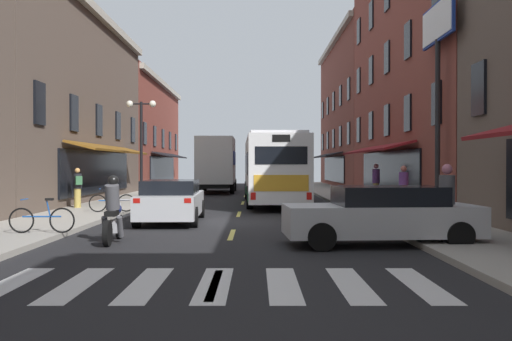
{
  "coord_description": "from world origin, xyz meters",
  "views": [
    {
      "loc": [
        0.67,
        -19.11,
        1.91
      ],
      "look_at": [
        0.74,
        7.51,
        1.66
      ],
      "focal_mm": 39.99,
      "sensor_mm": 36.0,
      "label": 1
    }
  ],
  "objects_px": {
    "sedan_near": "(221,178)",
    "pedestrian_far": "(445,202)",
    "pedestrian_near": "(76,187)",
    "billboard_sign": "(436,51)",
    "street_lamp_twin": "(140,146)",
    "sedan_far": "(381,215)",
    "bicycle_near": "(110,202)",
    "pedestrian_rear": "(374,182)",
    "transit_bus": "(271,169)",
    "bicycle_mid": "(40,219)",
    "pedestrian_mid": "(402,188)",
    "box_truck": "(216,165)",
    "sedan_mid": "(170,201)",
    "motorcycle_rider": "(112,214)"
  },
  "relations": [
    {
      "from": "sedan_far",
      "to": "bicycle_mid",
      "type": "bearing_deg",
      "value": 171.61
    },
    {
      "from": "transit_bus",
      "to": "bicycle_near",
      "type": "bearing_deg",
      "value": -134.11
    },
    {
      "from": "bicycle_mid",
      "to": "pedestrian_rear",
      "type": "relative_size",
      "value": 0.93
    },
    {
      "from": "pedestrian_far",
      "to": "pedestrian_rear",
      "type": "relative_size",
      "value": 0.98
    },
    {
      "from": "sedan_near",
      "to": "pedestrian_near",
      "type": "distance_m",
      "value": 27.32
    },
    {
      "from": "bicycle_near",
      "to": "pedestrian_near",
      "type": "relative_size",
      "value": 1.02
    },
    {
      "from": "sedan_mid",
      "to": "pedestrian_rear",
      "type": "distance_m",
      "value": 12.53
    },
    {
      "from": "pedestrian_rear",
      "to": "street_lamp_twin",
      "type": "height_order",
      "value": "street_lamp_twin"
    },
    {
      "from": "sedan_near",
      "to": "sedan_mid",
      "type": "height_order",
      "value": "sedan_near"
    },
    {
      "from": "sedan_far",
      "to": "street_lamp_twin",
      "type": "xyz_separation_m",
      "value": [
        -8.52,
        13.73,
        2.12
      ]
    },
    {
      "from": "sedan_far",
      "to": "pedestrian_rear",
      "type": "relative_size",
      "value": 2.54
    },
    {
      "from": "sedan_near",
      "to": "street_lamp_twin",
      "type": "relative_size",
      "value": 0.95
    },
    {
      "from": "billboard_sign",
      "to": "bicycle_mid",
      "type": "xyz_separation_m",
      "value": [
        -11.97,
        -5.19,
        -5.43
      ]
    },
    {
      "from": "bicycle_near",
      "to": "pedestrian_rear",
      "type": "height_order",
      "value": "pedestrian_rear"
    },
    {
      "from": "street_lamp_twin",
      "to": "transit_bus",
      "type": "bearing_deg",
      "value": 6.44
    },
    {
      "from": "sedan_far",
      "to": "pedestrian_mid",
      "type": "distance_m",
      "value": 8.83
    },
    {
      "from": "sedan_far",
      "to": "bicycle_mid",
      "type": "relative_size",
      "value": 2.72
    },
    {
      "from": "billboard_sign",
      "to": "sedan_mid",
      "type": "bearing_deg",
      "value": -173.33
    },
    {
      "from": "bicycle_mid",
      "to": "pedestrian_mid",
      "type": "bearing_deg",
      "value": 32.34
    },
    {
      "from": "transit_bus",
      "to": "sedan_far",
      "type": "xyz_separation_m",
      "value": [
        2.2,
        -14.45,
        -1.02
      ]
    },
    {
      "from": "box_truck",
      "to": "pedestrian_far",
      "type": "xyz_separation_m",
      "value": [
        7.08,
        -26.1,
        -0.87
      ]
    },
    {
      "from": "box_truck",
      "to": "street_lamp_twin",
      "type": "xyz_separation_m",
      "value": [
        -2.83,
        -11.91,
        0.9
      ]
    },
    {
      "from": "sedan_far",
      "to": "bicycle_near",
      "type": "relative_size",
      "value": 2.76
    },
    {
      "from": "bicycle_near",
      "to": "pedestrian_far",
      "type": "bearing_deg",
      "value": -40.59
    },
    {
      "from": "sedan_mid",
      "to": "pedestrian_near",
      "type": "bearing_deg",
      "value": 134.26
    },
    {
      "from": "sedan_mid",
      "to": "sedan_far",
      "type": "bearing_deg",
      "value": -42.72
    },
    {
      "from": "billboard_sign",
      "to": "transit_bus",
      "type": "xyz_separation_m",
      "value": [
        -5.57,
        7.99,
        -4.19
      ]
    },
    {
      "from": "street_lamp_twin",
      "to": "pedestrian_mid",
      "type": "bearing_deg",
      "value": -25.41
    },
    {
      "from": "bicycle_near",
      "to": "street_lamp_twin",
      "type": "height_order",
      "value": "street_lamp_twin"
    },
    {
      "from": "transit_bus",
      "to": "sedan_far",
      "type": "relative_size",
      "value": 2.49
    },
    {
      "from": "sedan_far",
      "to": "pedestrian_rear",
      "type": "height_order",
      "value": "pedestrian_rear"
    },
    {
      "from": "sedan_far",
      "to": "pedestrian_rear",
      "type": "bearing_deg",
      "value": 78.66
    },
    {
      "from": "bicycle_near",
      "to": "pedestrian_near",
      "type": "bearing_deg",
      "value": 132.96
    },
    {
      "from": "pedestrian_near",
      "to": "sedan_mid",
      "type": "bearing_deg",
      "value": -75.2
    },
    {
      "from": "transit_bus",
      "to": "bicycle_mid",
      "type": "relative_size",
      "value": 6.77
    },
    {
      "from": "sedan_mid",
      "to": "pedestrian_rear",
      "type": "bearing_deg",
      "value": 45.92
    },
    {
      "from": "box_truck",
      "to": "sedan_mid",
      "type": "height_order",
      "value": "box_truck"
    },
    {
      "from": "sedan_mid",
      "to": "pedestrian_mid",
      "type": "xyz_separation_m",
      "value": [
        8.52,
        3.03,
        0.31
      ]
    },
    {
      "from": "box_truck",
      "to": "pedestrian_mid",
      "type": "height_order",
      "value": "box_truck"
    },
    {
      "from": "sedan_near",
      "to": "pedestrian_far",
      "type": "bearing_deg",
      "value": -78.88
    },
    {
      "from": "motorcycle_rider",
      "to": "sedan_far",
      "type": "bearing_deg",
      "value": -3.95
    },
    {
      "from": "billboard_sign",
      "to": "street_lamp_twin",
      "type": "relative_size",
      "value": 1.54
    },
    {
      "from": "motorcycle_rider",
      "to": "pedestrian_mid",
      "type": "bearing_deg",
      "value": 40.82
    },
    {
      "from": "sedan_near",
      "to": "sedan_far",
      "type": "height_order",
      "value": "sedan_near"
    },
    {
      "from": "sedan_mid",
      "to": "pedestrian_mid",
      "type": "relative_size",
      "value": 2.71
    },
    {
      "from": "sedan_far",
      "to": "street_lamp_twin",
      "type": "bearing_deg",
      "value": 121.81
    },
    {
      "from": "pedestrian_mid",
      "to": "pedestrian_far",
      "type": "bearing_deg",
      "value": -137.86
    },
    {
      "from": "bicycle_mid",
      "to": "pedestrian_far",
      "type": "bearing_deg",
      "value": -9.76
    },
    {
      "from": "pedestrian_near",
      "to": "pedestrian_mid",
      "type": "distance_m",
      "value": 13.24
    },
    {
      "from": "sedan_near",
      "to": "pedestrian_near",
      "type": "bearing_deg",
      "value": -99.39
    }
  ]
}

